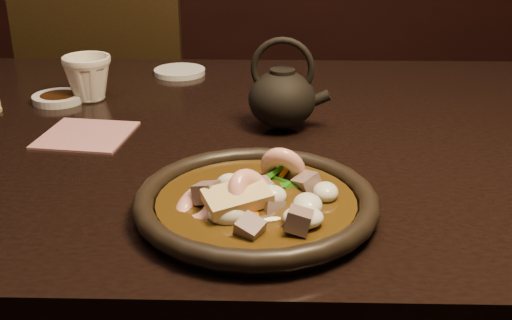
{
  "coord_description": "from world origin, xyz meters",
  "views": [
    {
      "loc": [
        0.13,
        -0.96,
        1.12
      ],
      "look_at": [
        0.11,
        -0.23,
        0.8
      ],
      "focal_mm": 45.0,
      "sensor_mm": 36.0,
      "label": 1
    }
  ],
  "objects_px": {
    "teapot": "(283,96)",
    "table": "(194,175)",
    "tea_cup": "(88,77)",
    "plate": "(256,203)",
    "chair": "(119,129)"
  },
  "relations": [
    {
      "from": "tea_cup",
      "to": "teapot",
      "type": "bearing_deg",
      "value": -21.71
    },
    {
      "from": "table",
      "to": "teapot",
      "type": "height_order",
      "value": "teapot"
    },
    {
      "from": "plate",
      "to": "chair",
      "type": "bearing_deg",
      "value": 112.74
    },
    {
      "from": "table",
      "to": "teapot",
      "type": "relative_size",
      "value": 10.98
    },
    {
      "from": "tea_cup",
      "to": "teapot",
      "type": "relative_size",
      "value": 0.6
    },
    {
      "from": "plate",
      "to": "teapot",
      "type": "xyz_separation_m",
      "value": [
        0.03,
        0.29,
        0.04
      ]
    },
    {
      "from": "table",
      "to": "plate",
      "type": "bearing_deg",
      "value": -68.24
    },
    {
      "from": "chair",
      "to": "tea_cup",
      "type": "relative_size",
      "value": 10.32
    },
    {
      "from": "table",
      "to": "teapot",
      "type": "distance_m",
      "value": 0.2
    },
    {
      "from": "table",
      "to": "plate",
      "type": "xyz_separation_m",
      "value": [
        0.11,
        -0.28,
        0.09
      ]
    },
    {
      "from": "table",
      "to": "tea_cup",
      "type": "xyz_separation_m",
      "value": [
        -0.2,
        0.16,
        0.12
      ]
    },
    {
      "from": "table",
      "to": "chair",
      "type": "distance_m",
      "value": 0.77
    },
    {
      "from": "plate",
      "to": "teapot",
      "type": "distance_m",
      "value": 0.3
    },
    {
      "from": "teapot",
      "to": "table",
      "type": "bearing_deg",
      "value": -168.81
    },
    {
      "from": "tea_cup",
      "to": "table",
      "type": "bearing_deg",
      "value": -37.52
    }
  ]
}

